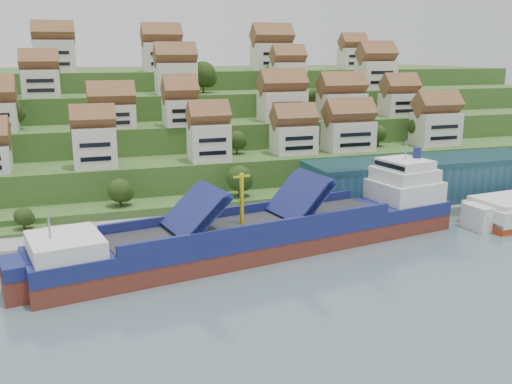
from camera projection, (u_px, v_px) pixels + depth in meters
name	position (u px, v px, depth m)	size (l,w,h in m)	color
ground	(242.00, 252.00, 108.97)	(300.00, 300.00, 0.00)	slate
quay	(307.00, 216.00, 128.58)	(180.00, 14.00, 2.20)	gray
hillside	(157.00, 129.00, 201.90)	(260.00, 128.00, 31.00)	#2D4C1E
hillside_village	(189.00, 99.00, 159.83)	(156.35, 63.47, 29.58)	silver
hillside_trees	(164.00, 133.00, 144.49)	(140.62, 62.82, 31.18)	#273F15
warehouse	(426.00, 179.00, 138.64)	(60.00, 15.00, 10.00)	#204658
flagpole	(309.00, 198.00, 122.01)	(1.28, 0.16, 8.00)	gray
cargo_ship	(273.00, 232.00, 109.38)	(85.99, 28.02, 18.94)	maroon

